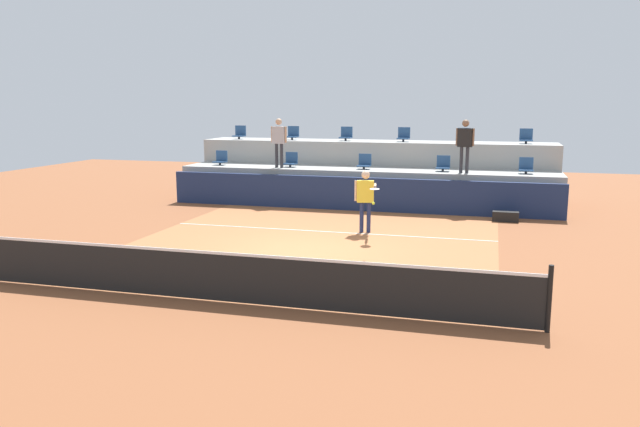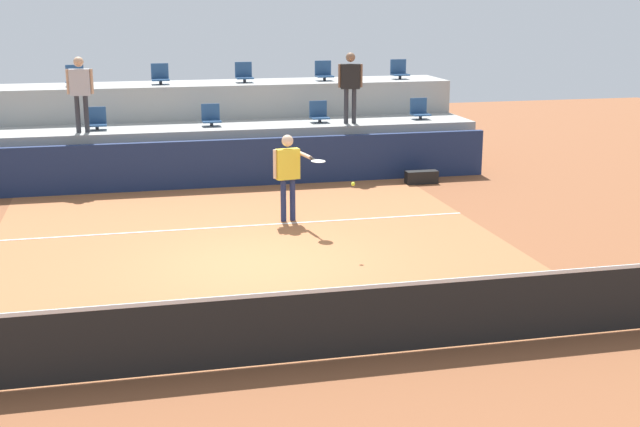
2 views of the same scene
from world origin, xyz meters
name	(u,v)px [view 2 (image 2 of 2)]	position (x,y,z in m)	size (l,w,h in m)	color
ground_plane	(260,263)	(0.00, 0.00, 0.00)	(40.00, 40.00, 0.00)	brown
court_inner_paint	(251,247)	(0.00, 1.00, 0.00)	(9.00, 10.00, 0.01)	#A36038
court_service_line	(240,226)	(0.00, 2.40, 0.01)	(9.00, 0.06, 0.00)	silver
tennis_net	(314,322)	(0.00, -4.00, 0.50)	(10.48, 0.08, 1.07)	black
sponsor_backboard	(218,164)	(0.00, 6.00, 0.55)	(13.00, 0.16, 1.10)	navy
seating_tier_lower	(211,151)	(0.00, 7.30, 0.62)	(13.00, 1.80, 1.25)	#9E9E99
seating_tier_upper	(203,123)	(0.00, 9.10, 1.05)	(13.00, 1.80, 2.10)	#9E9E99
stadium_chair_lower_left	(97,120)	(-2.65, 7.23, 1.46)	(0.44, 0.40, 0.52)	#2D2D33
stadium_chair_lower_center	(211,117)	(0.01, 7.23, 1.46)	(0.44, 0.40, 0.52)	#2D2D33
stadium_chair_lower_right	(319,113)	(2.68, 7.23, 1.46)	(0.44, 0.40, 0.52)	#2D2D33
stadium_chair_lower_far_right	(420,110)	(5.31, 7.23, 1.46)	(0.44, 0.40, 0.52)	#2D2D33
stadium_chair_upper_left	(75,77)	(-3.16, 9.03, 2.31)	(0.44, 0.40, 0.52)	#2D2D33
stadium_chair_upper_mid_left	(160,76)	(-1.06, 9.03, 2.31)	(0.44, 0.40, 0.52)	#2D2D33
stadium_chair_upper_mid_right	(244,74)	(1.09, 9.03, 2.31)	(0.44, 0.40, 0.52)	#2D2D33
stadium_chair_upper_right	(324,72)	(3.23, 9.03, 2.31)	(0.44, 0.40, 0.52)	#2D2D33
stadium_chair_upper_far_right	(399,71)	(5.35, 9.03, 2.31)	(0.44, 0.40, 0.52)	#2D2D33
tennis_player	(289,169)	(1.00, 2.58, 1.04)	(0.86, 1.16, 1.70)	navy
spectator_in_white	(80,87)	(-2.96, 6.85, 2.29)	(0.60, 0.25, 1.71)	#2D2D33
spectator_in_grey	(350,81)	(3.38, 6.85, 2.29)	(0.60, 0.27, 1.72)	#2D2D33
tennis_ball	(353,184)	(1.65, 0.26, 1.20)	(0.07, 0.07, 0.07)	#CCE033
equipment_bag	(421,177)	(4.71, 5.31, 0.15)	(0.76, 0.28, 0.30)	black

